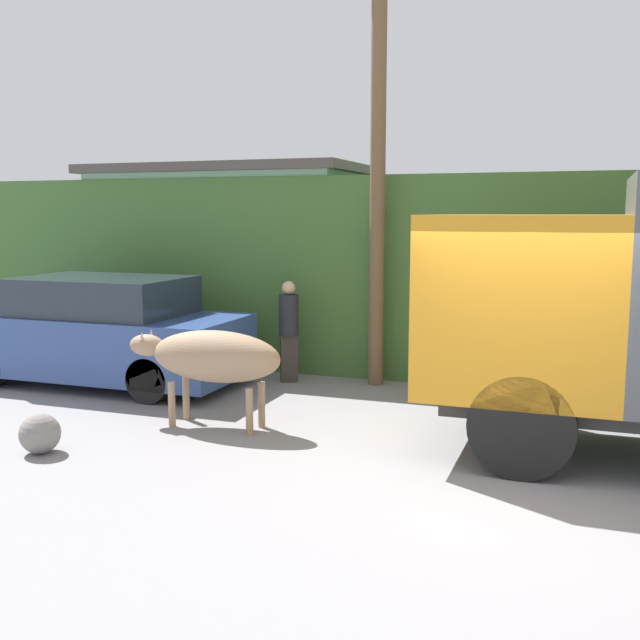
# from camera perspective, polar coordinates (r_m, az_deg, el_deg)

# --- Properties ---
(ground_plane) EXTENTS (60.00, 60.00, 0.00)m
(ground_plane) POSITION_cam_1_polar(r_m,az_deg,el_deg) (8.02, 15.18, -11.68)
(ground_plane) COLOR gray
(hillside_embankment) EXTENTS (32.00, 5.83, 3.28)m
(hillside_embankment) POSITION_cam_1_polar(r_m,az_deg,el_deg) (14.44, 17.69, 3.62)
(hillside_embankment) COLOR #426B33
(hillside_embankment) RESTS_ON ground_plane
(building_backdrop) EXTENTS (5.04, 2.70, 3.55)m
(building_backdrop) POSITION_cam_1_polar(r_m,az_deg,el_deg) (14.27, -6.89, 4.51)
(building_backdrop) COLOR #8CC69E
(building_backdrop) RESTS_ON ground_plane
(brown_cow) EXTENTS (2.11, 0.65, 1.23)m
(brown_cow) POSITION_cam_1_polar(r_m,az_deg,el_deg) (9.47, -8.22, -2.80)
(brown_cow) COLOR #9E7F60
(brown_cow) RESTS_ON ground_plane
(parked_suv) EXTENTS (4.65, 1.86, 1.69)m
(parked_suv) POSITION_cam_1_polar(r_m,az_deg,el_deg) (12.27, -16.49, -0.93)
(parked_suv) COLOR #334C8C
(parked_suv) RESTS_ON ground_plane
(pedestrian_on_hill) EXTENTS (0.42, 0.42, 1.62)m
(pedestrian_on_hill) POSITION_cam_1_polar(r_m,az_deg,el_deg) (11.90, -2.39, -0.49)
(pedestrian_on_hill) COLOR #38332D
(pedestrian_on_hill) RESTS_ON ground_plane
(utility_pole) EXTENTS (0.90, 0.23, 6.89)m
(utility_pole) POSITION_cam_1_polar(r_m,az_deg,el_deg) (11.64, 4.44, 12.43)
(utility_pole) COLOR brown
(utility_pole) RESTS_ON ground_plane
(roadside_rock) EXTENTS (0.46, 0.46, 0.46)m
(roadside_rock) POSITION_cam_1_polar(r_m,az_deg,el_deg) (9.06, -20.56, -8.10)
(roadside_rock) COLOR gray
(roadside_rock) RESTS_ON ground_plane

